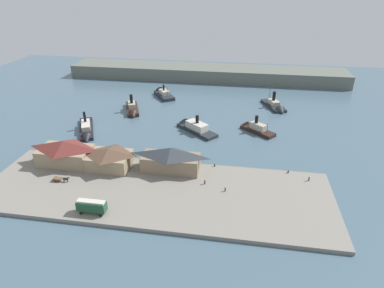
{
  "coord_description": "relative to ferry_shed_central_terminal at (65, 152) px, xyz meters",
  "views": [
    {
      "loc": [
        24.98,
        -104.52,
        61.06
      ],
      "look_at": [
        6.63,
        9.44,
        2.0
      ],
      "focal_mm": 30.67,
      "sensor_mm": 36.0,
      "label": 1
    }
  ],
  "objects": [
    {
      "name": "mooring_post_center_east",
      "position": [
        52.82,
        5.86,
        -3.99
      ],
      "size": [
        0.44,
        0.44,
        0.9
      ],
      "primitive_type": "cylinder",
      "color": "black",
      "rests_on": "quay_promenade"
    },
    {
      "name": "seawall_edge",
      "position": [
        35.77,
        7.21,
        -5.14
      ],
      "size": [
        110.0,
        0.8,
        1.0
      ],
      "primitive_type": "cube",
      "color": "#666159",
      "rests_on": "ground"
    },
    {
      "name": "ferry_moored_east",
      "position": [
        6.53,
        54.07,
        -4.22
      ],
      "size": [
        12.57,
        21.05,
        10.36
      ],
      "color": "black",
      "rests_on": "ground"
    },
    {
      "name": "quay_promenade",
      "position": [
        35.77,
        -11.19,
        -5.04
      ],
      "size": [
        110.0,
        36.0,
        1.2
      ],
      "primitive_type": "cube",
      "color": "gray",
      "rests_on": "ground"
    },
    {
      "name": "far_headland",
      "position": [
        35.77,
        120.81,
        -1.64
      ],
      "size": [
        180.0,
        24.0,
        8.0
      ],
      "primitive_type": "cube",
      "color": "#60665B",
      "rests_on": "ground"
    },
    {
      "name": "ferry_approaching_west",
      "position": [
        -5.4,
        26.95,
        -4.54
      ],
      "size": [
        16.0,
        25.72,
        9.91
      ],
      "color": "black",
      "rests_on": "ground"
    },
    {
      "name": "ferry_approaching_east",
      "position": [
        39.89,
        38.05,
        -4.18
      ],
      "size": [
        21.18,
        19.14,
        9.82
      ],
      "color": "#23282D",
      "rests_on": "ground"
    },
    {
      "name": "ferry_outer_harbor",
      "position": [
        67.01,
        41.01,
        -4.25
      ],
      "size": [
        16.44,
        14.72,
        8.98
      ],
      "color": "black",
      "rests_on": "ground"
    },
    {
      "name": "ferry_shed_customs_shed",
      "position": [
        38.12,
        1.1,
        -0.04
      ],
      "size": [
        20.0,
        8.58,
        8.65
      ],
      "color": "#847056",
      "rests_on": "quay_promenade"
    },
    {
      "name": "pedestrian_standing_center",
      "position": [
        50.75,
        -5.59,
        -3.69
      ],
      "size": [
        0.41,
        0.41,
        1.64
      ],
      "color": "#232328",
      "rests_on": "quay_promenade"
    },
    {
      "name": "pedestrian_by_tram",
      "position": [
        57.54,
        -8.6,
        -3.74
      ],
      "size": [
        0.38,
        0.38,
        1.52
      ],
      "color": "#232328",
      "rests_on": "quay_promenade"
    },
    {
      "name": "ferry_shed_east_terminal",
      "position": [
        16.56,
        -0.32,
        -0.8
      ],
      "size": [
        14.67,
        11.23,
        7.16
      ],
      "color": "#998466",
      "rests_on": "quay_promenade"
    },
    {
      "name": "ground_plane",
      "position": [
        35.77,
        10.81,
        -5.64
      ],
      "size": [
        320.0,
        320.0,
        0.0
      ],
      "primitive_type": "plane",
      "color": "#476070"
    },
    {
      "name": "ferry_shed_central_terminal",
      "position": [
        0.0,
        0.0,
        0.0
      ],
      "size": [
        18.52,
        11.05,
        8.74
      ],
      "color": "#998466",
      "rests_on": "quay_promenade"
    },
    {
      "name": "ferry_mid_harbor",
      "position": [
        78.22,
        70.5,
        -4.45
      ],
      "size": [
        13.09,
        21.14,
        10.47
      ],
      "color": "#23282D",
      "rests_on": "ground"
    },
    {
      "name": "horse_cart",
      "position": [
        3.9,
        -11.55,
        -3.51
      ],
      "size": [
        5.75,
        1.59,
        1.87
      ],
      "color": "brown",
      "rests_on": "quay_promenade"
    },
    {
      "name": "pedestrian_at_waters_edge",
      "position": [
        84.31,
        1.73,
        -3.68
      ],
      "size": [
        0.41,
        0.41,
        1.66
      ],
      "color": "#33384C",
      "rests_on": "quay_promenade"
    },
    {
      "name": "mooring_post_west",
      "position": [
        78.08,
        5.62,
        -3.99
      ],
      "size": [
        0.44,
        0.44,
        0.9
      ],
      "primitive_type": "cylinder",
      "color": "black",
      "rests_on": "quay_promenade"
    },
    {
      "name": "street_tram",
      "position": [
        21.05,
        -25.07,
        -2.01
      ],
      "size": [
        8.33,
        2.76,
        4.13
      ],
      "color": "#1E4C2D",
      "rests_on": "quay_promenade"
    },
    {
      "name": "ferry_near_quay",
      "position": [
        15.57,
        81.38,
        -4.32
      ],
      "size": [
        15.57,
        18.87,
        9.88
      ],
      "color": "#23282D",
      "rests_on": "ground"
    }
  ]
}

